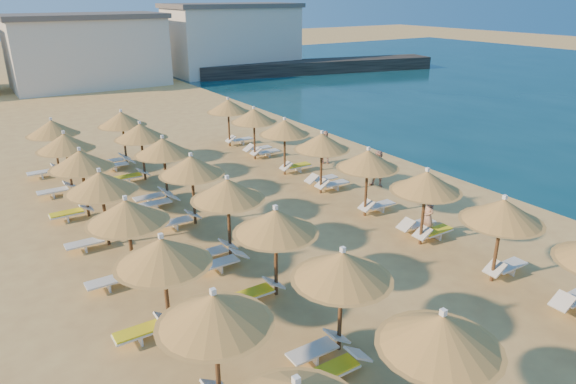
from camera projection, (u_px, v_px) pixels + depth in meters
ground at (356, 253)px, 19.46m from camera, size 220.00×220.00×0.00m
jetty at (318, 66)px, 63.39m from camera, size 30.14×10.60×1.50m
hotel_blocks at (99, 48)px, 54.68m from camera, size 49.23×11.13×8.10m
parasol_row_east at (395, 171)px, 20.56m from camera, size 2.73×32.42×3.16m
parasol_row_west at (250, 206)px, 17.19m from camera, size 2.73×32.42×3.16m
parasol_row_inland at (113, 197)px, 17.92m from camera, size 2.73×25.83×3.16m
loungers at (283, 246)px, 19.25m from camera, size 13.50×30.26×0.66m
beachgoer_b at (379, 169)px, 25.86m from camera, size 1.09×1.15×1.88m
beachgoer_c at (325, 147)px, 29.51m from camera, size 1.19×1.02×1.91m
beachgoer_a at (428, 216)px, 20.55m from camera, size 0.60×0.74×1.75m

